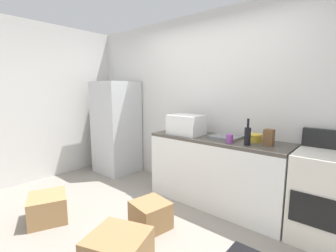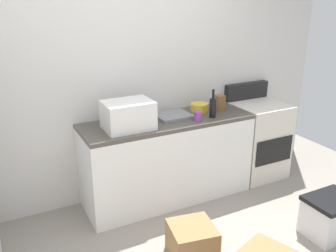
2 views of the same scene
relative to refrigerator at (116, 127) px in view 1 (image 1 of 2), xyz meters
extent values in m
plane|color=gray|center=(1.75, -1.15, -0.83)|extent=(6.00, 6.00, 0.00)
cube|color=silver|center=(1.75, 0.40, 0.47)|extent=(5.00, 0.10, 2.60)
cube|color=silver|center=(-0.70, -1.15, 0.47)|extent=(0.10, 3.20, 2.60)
cube|color=white|center=(2.05, 0.05, -0.40)|extent=(1.80, 0.60, 0.86)
cube|color=#4C473F|center=(2.05, 0.05, 0.05)|extent=(1.80, 0.60, 0.04)
cube|color=silver|center=(0.00, 0.00, 0.00)|extent=(0.68, 0.66, 1.66)
cube|color=silver|center=(3.27, 0.05, -0.38)|extent=(0.60, 0.60, 0.90)
cube|color=black|center=(3.27, -0.25, -0.41)|extent=(0.52, 0.02, 0.30)
cube|color=black|center=(3.27, 0.31, 0.17)|extent=(0.60, 0.08, 0.20)
cube|color=white|center=(1.59, -0.02, 0.21)|extent=(0.46, 0.34, 0.27)
cube|color=slate|center=(2.14, 0.10, 0.09)|extent=(0.36, 0.32, 0.03)
cylinder|color=black|center=(2.50, -0.10, 0.17)|extent=(0.07, 0.07, 0.20)
cylinder|color=black|center=(2.50, -0.10, 0.32)|extent=(0.03, 0.03, 0.10)
cylinder|color=purple|center=(2.30, -0.13, 0.12)|extent=(0.08, 0.08, 0.10)
cube|color=brown|center=(2.69, 0.05, 0.16)|extent=(0.10, 0.10, 0.18)
cylinder|color=gold|center=(2.49, 0.14, 0.12)|extent=(0.19, 0.19, 0.09)
cube|color=olive|center=(1.78, -0.92, -0.68)|extent=(0.43, 0.42, 0.29)
cube|color=#A37A4C|center=(0.76, -1.59, -0.68)|extent=(0.56, 0.54, 0.30)
camera|label=1|loc=(3.51, -2.64, 0.69)|focal=25.27mm
camera|label=2|loc=(0.43, -3.10, 1.28)|focal=38.89mm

